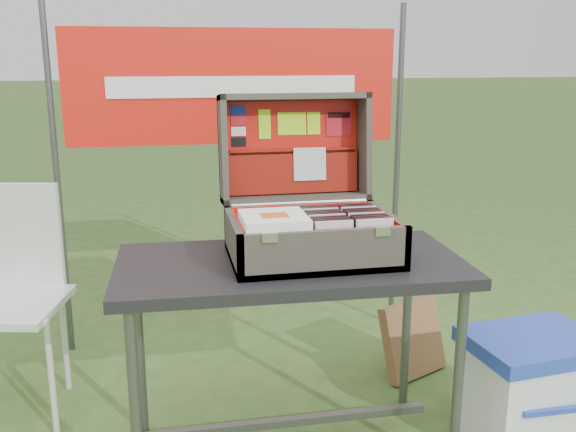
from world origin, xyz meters
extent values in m
cube|color=black|center=(0.07, 0.04, 0.73)|extent=(1.22, 0.64, 0.04)
cylinder|color=#59595B|center=(-0.48, -0.20, 0.36)|extent=(0.04, 0.04, 0.71)
cylinder|color=#59595B|center=(0.61, -0.20, 0.36)|extent=(0.04, 0.04, 0.71)
cylinder|color=#59595B|center=(-0.48, 0.28, 0.36)|extent=(0.04, 0.04, 0.71)
cylinder|color=#59595B|center=(0.61, 0.28, 0.36)|extent=(0.04, 0.04, 0.71)
cube|color=#59595B|center=(0.07, 0.04, 0.12)|extent=(1.05, 0.03, 0.03)
cube|color=#5C5648|center=(0.14, 0.05, 0.76)|extent=(0.57, 0.41, 0.02)
cube|color=#5C5648|center=(0.14, -0.15, 0.83)|extent=(0.57, 0.02, 0.15)
cube|color=#5C5648|center=(0.14, 0.24, 0.83)|extent=(0.57, 0.02, 0.15)
cube|color=#5C5648|center=(-0.13, 0.05, 0.83)|extent=(0.02, 0.41, 0.15)
cube|color=#5C5648|center=(0.42, 0.05, 0.83)|extent=(0.02, 0.41, 0.15)
cube|color=red|center=(0.14, 0.05, 0.78)|extent=(0.53, 0.36, 0.01)
cube|color=silver|center=(-0.04, -0.16, 0.90)|extent=(0.05, 0.01, 0.03)
cube|color=silver|center=(0.33, -0.16, 0.90)|extent=(0.05, 0.01, 0.03)
cylinder|color=silver|center=(0.14, 0.25, 0.91)|extent=(0.52, 0.02, 0.02)
cube|color=#5C5648|center=(0.14, 0.41, 1.09)|extent=(0.57, 0.06, 0.41)
cube|color=#5C5648|center=(0.14, 0.37, 1.29)|extent=(0.57, 0.15, 0.04)
cube|color=#5C5648|center=(0.14, 0.33, 0.91)|extent=(0.57, 0.15, 0.04)
cube|color=#5C5648|center=(-0.13, 0.35, 1.10)|extent=(0.02, 0.19, 0.42)
cube|color=#5C5648|center=(0.42, 0.35, 1.10)|extent=(0.02, 0.19, 0.42)
cube|color=red|center=(0.14, 0.40, 1.10)|extent=(0.52, 0.04, 0.36)
cube|color=red|center=(0.14, -0.13, 0.84)|extent=(0.53, 0.01, 0.13)
cube|color=red|center=(0.14, 0.23, 0.84)|extent=(0.53, 0.01, 0.13)
cube|color=red|center=(-0.12, 0.05, 0.84)|extent=(0.01, 0.36, 0.13)
cube|color=red|center=(0.41, 0.05, 0.84)|extent=(0.01, 0.36, 0.13)
cube|color=maroon|center=(0.14, 0.37, 1.00)|extent=(0.51, 0.05, 0.17)
cube|color=maroon|center=(0.14, 0.37, 1.09)|extent=(0.50, 0.02, 0.02)
cube|color=silver|center=(0.21, 0.36, 1.04)|extent=(0.13, 0.02, 0.13)
cube|color=#1933B2|center=(-0.06, 0.41, 1.24)|extent=(0.06, 0.01, 0.03)
cube|color=red|center=(-0.06, 0.40, 1.20)|extent=(0.06, 0.01, 0.03)
cube|color=white|center=(-0.06, 0.40, 1.16)|extent=(0.06, 0.01, 0.03)
cube|color=black|center=(-0.06, 0.40, 1.12)|extent=(0.06, 0.01, 0.03)
cube|color=#A6EA14|center=(0.04, 0.40, 1.19)|extent=(0.05, 0.01, 0.11)
cube|color=#A6EA14|center=(0.14, 0.40, 1.19)|extent=(0.11, 0.01, 0.09)
cube|color=#A6EA14|center=(0.23, 0.40, 1.19)|extent=(0.05, 0.01, 0.09)
cube|color=red|center=(0.33, 0.40, 1.19)|extent=(0.10, 0.01, 0.10)
cube|color=black|center=(0.33, 0.41, 1.22)|extent=(0.09, 0.01, 0.02)
cube|color=silver|center=(0.18, -0.11, 0.85)|extent=(0.13, 0.01, 0.15)
cube|color=black|center=(0.18, -0.09, 0.85)|extent=(0.13, 0.01, 0.15)
cube|color=black|center=(0.18, -0.06, 0.85)|extent=(0.13, 0.01, 0.15)
cube|color=black|center=(0.18, -0.04, 0.85)|extent=(0.13, 0.01, 0.15)
cube|color=silver|center=(0.18, -0.02, 0.85)|extent=(0.13, 0.01, 0.15)
cube|color=black|center=(0.18, 0.00, 0.85)|extent=(0.13, 0.01, 0.15)
cube|color=black|center=(0.18, 0.03, 0.85)|extent=(0.13, 0.01, 0.15)
cube|color=black|center=(0.18, 0.05, 0.85)|extent=(0.13, 0.01, 0.15)
cube|color=silver|center=(0.18, 0.07, 0.85)|extent=(0.13, 0.01, 0.15)
cube|color=black|center=(0.18, 0.09, 0.85)|extent=(0.13, 0.01, 0.15)
cube|color=black|center=(0.18, 0.12, 0.85)|extent=(0.13, 0.01, 0.15)
cube|color=silver|center=(0.32, -0.11, 0.85)|extent=(0.13, 0.01, 0.15)
cube|color=black|center=(0.32, -0.09, 0.85)|extent=(0.13, 0.01, 0.15)
cube|color=black|center=(0.32, -0.06, 0.85)|extent=(0.13, 0.01, 0.15)
cube|color=black|center=(0.32, -0.04, 0.85)|extent=(0.13, 0.01, 0.15)
cube|color=silver|center=(0.32, -0.02, 0.85)|extent=(0.13, 0.01, 0.15)
cube|color=black|center=(0.32, 0.00, 0.85)|extent=(0.13, 0.01, 0.15)
cube|color=black|center=(0.32, 0.03, 0.85)|extent=(0.13, 0.01, 0.15)
cube|color=black|center=(0.32, 0.05, 0.85)|extent=(0.13, 0.01, 0.15)
cube|color=silver|center=(0.32, 0.07, 0.85)|extent=(0.13, 0.01, 0.15)
cube|color=black|center=(0.32, 0.09, 0.85)|extent=(0.13, 0.01, 0.15)
cube|color=black|center=(0.32, 0.12, 0.85)|extent=(0.13, 0.01, 0.15)
cube|color=white|center=(0.00, -0.03, 0.91)|extent=(0.21, 0.21, 0.00)
cube|color=white|center=(0.00, -0.03, 0.91)|extent=(0.21, 0.21, 0.00)
cube|color=white|center=(0.00, -0.03, 0.92)|extent=(0.21, 0.21, 0.00)
cube|color=white|center=(0.00, -0.03, 0.92)|extent=(0.21, 0.21, 0.00)
cube|color=white|center=(0.00, -0.03, 0.93)|extent=(0.21, 0.21, 0.00)
cube|color=white|center=(0.00, -0.03, 0.93)|extent=(0.21, 0.21, 0.00)
cube|color=#D85919|center=(0.00, -0.04, 0.94)|extent=(0.09, 0.07, 0.00)
cube|color=white|center=(0.98, -0.05, 0.18)|extent=(0.49, 0.39, 0.37)
cube|color=#2642B6|center=(0.98, -0.05, 0.40)|extent=(0.52, 0.42, 0.06)
cube|color=#2642B6|center=(0.98, -0.25, 0.23)|extent=(0.29, 0.02, 0.02)
cube|color=silver|center=(-0.99, 0.51, 0.48)|extent=(0.51, 0.51, 0.03)
cube|color=silver|center=(-0.99, 0.71, 0.71)|extent=(0.42, 0.12, 0.45)
cylinder|color=silver|center=(-0.81, 0.33, 0.24)|extent=(0.02, 0.02, 0.48)
cylinder|color=silver|center=(-0.81, 0.69, 0.24)|extent=(0.02, 0.02, 0.48)
cylinder|color=silver|center=(-0.81, 0.71, 0.70)|extent=(0.02, 0.02, 0.45)
cube|color=#98673F|center=(0.74, 0.53, 0.17)|extent=(0.36, 0.27, 0.35)
cylinder|color=#59595B|center=(-0.85, 1.10, 0.85)|extent=(0.03, 0.03, 1.70)
cylinder|color=#59595B|center=(0.85, 1.10, 0.85)|extent=(0.03, 0.03, 1.70)
cube|color=red|center=(0.00, 1.09, 1.30)|extent=(1.60, 0.02, 0.55)
cube|color=white|center=(0.00, 1.08, 1.30)|extent=(1.20, 0.00, 0.10)
camera|label=1|loc=(-0.36, -2.05, 1.44)|focal=40.00mm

